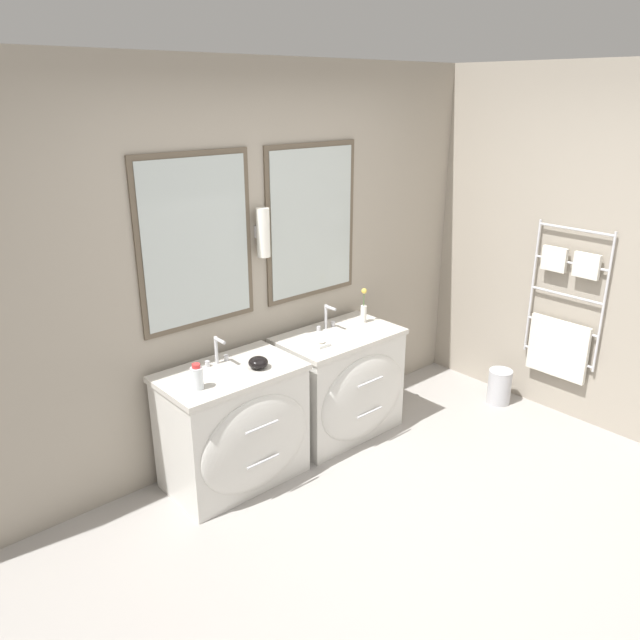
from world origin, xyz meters
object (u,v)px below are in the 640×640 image
object	(u,v)px
vanity_left	(236,427)
flower_vase	(364,309)
toiletry_bottle	(197,377)
amenity_bowl	(258,362)
vanity_right	(342,384)
waste_bin	(499,386)

from	to	relation	value
vanity_left	flower_vase	size ratio (longest dim) A/B	3.35
toiletry_bottle	amenity_bowl	size ratio (longest dim) A/B	1.26
vanity_right	toiletry_bottle	distance (m)	1.29
amenity_bowl	flower_vase	distance (m)	1.08
vanity_right	waste_bin	xyz separation A→B (m)	(1.29, -0.51, -0.25)
vanity_left	waste_bin	distance (m)	2.28
vanity_left	flower_vase	bearing A→B (deg)	4.04
waste_bin	flower_vase	bearing A→B (deg)	149.08
toiletry_bottle	vanity_right	bearing A→B (deg)	2.57
vanity_right	flower_vase	distance (m)	0.58
vanity_left	vanity_right	size ratio (longest dim) A/B	1.00
flower_vase	vanity_right	bearing A→B (deg)	-163.75
vanity_left	toiletry_bottle	xyz separation A→B (m)	(-0.28, -0.05, 0.46)
vanity_left	toiletry_bottle	world-z (taller)	toiletry_bottle
vanity_right	flower_vase	bearing A→B (deg)	16.25
amenity_bowl	flower_vase	xyz separation A→B (m)	(1.07, 0.14, 0.06)
vanity_right	vanity_left	bearing A→B (deg)	180.00
vanity_left	waste_bin	world-z (taller)	vanity_left
toiletry_bottle	waste_bin	distance (m)	2.63
amenity_bowl	waste_bin	distance (m)	2.21
waste_bin	amenity_bowl	bearing A→B (deg)	167.61
toiletry_bottle	waste_bin	size ratio (longest dim) A/B	0.55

